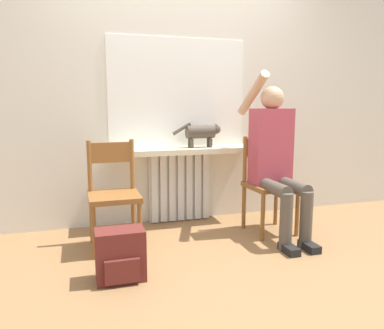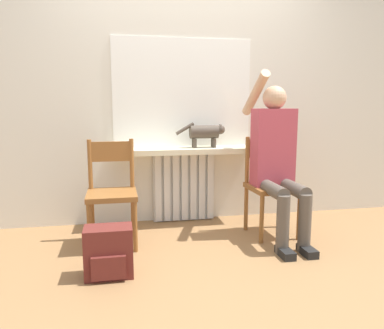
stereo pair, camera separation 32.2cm
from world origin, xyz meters
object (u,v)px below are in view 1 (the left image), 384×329
Objects in this scene: chair_right at (268,183)px; cat at (202,132)px; person at (276,155)px; backpack at (120,255)px; chair_left at (114,193)px.

cat reaches higher than chair_right.
chair_right is 1.80× the size of cat.
cat is at bearing 132.93° from person.
cat is (-0.49, 0.53, 0.17)m from person.
chair_right is at bearing 23.43° from backpack.
cat is at bearing 25.36° from chair_left.
chair_left is 2.53× the size of backpack.
chair_left is 0.66m from backpack.
cat reaches higher than backpack.
cat is at bearing 48.84° from backpack.
backpack is at bearing -159.35° from chair_right.
chair_right is 0.60× the size of person.
chair_right reaches higher than backpack.
chair_right is 2.53× the size of backpack.
chair_right is at bearing 91.66° from person.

